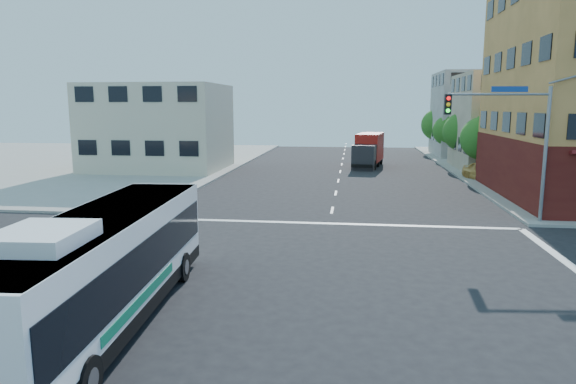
# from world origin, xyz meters

# --- Properties ---
(ground) EXTENTS (120.00, 120.00, 0.00)m
(ground) POSITION_xyz_m (0.00, 0.00, 0.00)
(ground) COLOR black
(ground) RESTS_ON ground
(sidewalk_nw) EXTENTS (50.00, 50.00, 0.15)m
(sidewalk_nw) POSITION_xyz_m (-35.00, 35.00, 0.07)
(sidewalk_nw) COLOR gray
(sidewalk_nw) RESTS_ON ground
(building_east_near) EXTENTS (12.06, 10.06, 9.00)m
(building_east_near) POSITION_xyz_m (16.98, 33.98, 4.51)
(building_east_near) COLOR #C1AE94
(building_east_near) RESTS_ON ground
(building_east_far) EXTENTS (12.06, 10.06, 10.00)m
(building_east_far) POSITION_xyz_m (16.98, 47.98, 5.01)
(building_east_far) COLOR #ACACA7
(building_east_far) RESTS_ON ground
(building_west) EXTENTS (12.06, 10.06, 8.00)m
(building_west) POSITION_xyz_m (-17.02, 29.98, 4.01)
(building_west) COLOR beige
(building_west) RESTS_ON ground
(signal_mast_ne) EXTENTS (7.91, 1.13, 8.07)m
(signal_mast_ne) POSITION_xyz_m (9.08, 10.62, 4.98)
(signal_mast_ne) COLOR gray
(signal_mast_ne) RESTS_ON ground
(street_tree_a) EXTENTS (3.60, 3.60, 5.53)m
(street_tree_a) POSITION_xyz_m (11.90, 27.92, 3.59)
(street_tree_a) COLOR #3B2515
(street_tree_a) RESTS_ON ground
(street_tree_b) EXTENTS (3.80, 3.80, 5.79)m
(street_tree_b) POSITION_xyz_m (11.90, 35.92, 3.75)
(street_tree_b) COLOR #3B2515
(street_tree_b) RESTS_ON ground
(street_tree_c) EXTENTS (3.40, 3.40, 5.29)m
(street_tree_c) POSITION_xyz_m (11.90, 43.92, 3.46)
(street_tree_c) COLOR #3B2515
(street_tree_c) RESTS_ON ground
(street_tree_d) EXTENTS (4.00, 4.00, 6.03)m
(street_tree_d) POSITION_xyz_m (11.90, 51.92, 3.88)
(street_tree_d) COLOR #3B2515
(street_tree_d) RESTS_ON ground
(transit_bus) EXTENTS (3.26, 11.82, 3.46)m
(transit_bus) POSITION_xyz_m (-5.57, -3.80, 1.69)
(transit_bus) COLOR black
(transit_bus) RESTS_ON ground
(box_truck) EXTENTS (3.37, 7.59, 3.30)m
(box_truck) POSITION_xyz_m (2.65, 35.13, 1.60)
(box_truck) COLOR black
(box_truck) RESTS_ON ground
(parked_car) EXTENTS (3.17, 4.93, 1.56)m
(parked_car) POSITION_xyz_m (11.72, 26.10, 0.78)
(parked_car) COLOR gold
(parked_car) RESTS_ON ground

